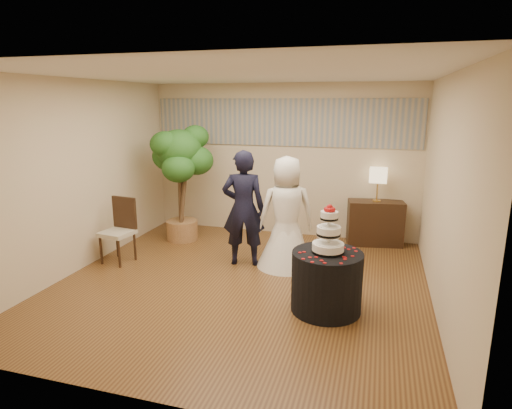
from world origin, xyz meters
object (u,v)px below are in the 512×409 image
(table_lamp, at_px, (378,185))
(ficus_tree, at_px, (180,183))
(cake_table, at_px, (327,282))
(console, at_px, (375,223))
(wedding_cake, at_px, (329,229))
(bride, at_px, (287,212))
(side_chair, at_px, (117,231))
(groom, at_px, (243,208))

(table_lamp, height_order, ficus_tree, ficus_tree)
(cake_table, relative_size, console, 0.89)
(wedding_cake, bearing_deg, table_lamp, 79.37)
(bride, height_order, table_lamp, bride)
(console, relative_size, side_chair, 0.93)
(ficus_tree, bearing_deg, wedding_cake, -34.93)
(groom, xyz_separation_m, bride, (0.65, 0.09, -0.04))
(groom, distance_m, console, 2.52)
(table_lamp, bearing_deg, console, 0.00)
(cake_table, bearing_deg, wedding_cake, 0.00)
(groom, xyz_separation_m, wedding_cake, (1.43, -1.19, 0.14))
(wedding_cake, height_order, table_lamp, table_lamp)
(table_lamp, relative_size, ficus_tree, 0.27)
(side_chair, bearing_deg, ficus_tree, 78.49)
(groom, height_order, wedding_cake, groom)
(bride, distance_m, cake_table, 1.57)
(bride, distance_m, table_lamp, 1.94)
(console, relative_size, table_lamp, 1.62)
(groom, distance_m, wedding_cake, 1.86)
(groom, height_order, ficus_tree, ficus_tree)
(bride, bearing_deg, ficus_tree, -40.68)
(groom, bearing_deg, table_lamp, -154.43)
(table_lamp, bearing_deg, groom, -141.66)
(cake_table, distance_m, console, 2.77)
(bride, xyz_separation_m, console, (1.29, 1.44, -0.46))
(wedding_cake, relative_size, console, 0.62)
(wedding_cake, bearing_deg, side_chair, 168.26)
(console, relative_size, ficus_tree, 0.45)
(console, bearing_deg, cake_table, -110.19)
(cake_table, bearing_deg, side_chair, 168.26)
(cake_table, bearing_deg, ficus_tree, 145.07)
(side_chair, bearing_deg, table_lamp, 35.94)
(groom, relative_size, side_chair, 1.75)
(wedding_cake, xyz_separation_m, ficus_tree, (-2.87, 2.01, 0.02))
(wedding_cake, height_order, ficus_tree, ficus_tree)
(table_lamp, relative_size, side_chair, 0.57)
(bride, bearing_deg, wedding_cake, 99.60)
(console, distance_m, ficus_tree, 3.52)
(cake_table, relative_size, ficus_tree, 0.40)
(bride, xyz_separation_m, side_chair, (-2.56, -0.59, -0.34))
(ficus_tree, bearing_deg, side_chair, -109.72)
(cake_table, relative_size, wedding_cake, 1.44)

